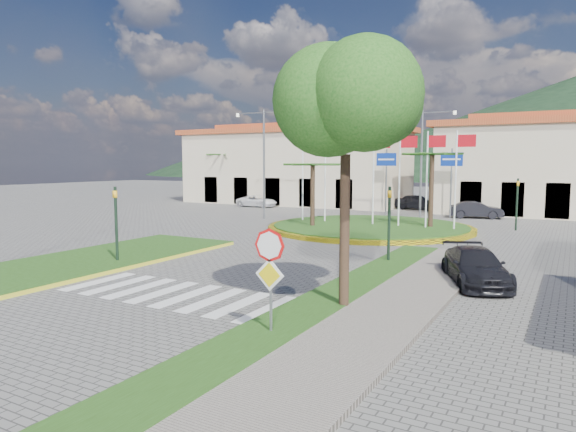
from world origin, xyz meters
The scene contains 23 objects.
ground centered at (0.00, 0.00, 0.00)m, with size 160.00×160.00×0.00m, color slate.
sidewalk_right centered at (6.00, 2.00, 0.07)m, with size 4.00×28.00×0.15m, color gray.
verge_right centered at (4.80, 2.00, 0.09)m, with size 1.60×28.00×0.18m, color #244814.
median_left centered at (-6.50, 6.00, 0.09)m, with size 5.00×14.00×0.18m, color #244814.
crosswalk centered at (0.00, 4.00, 0.01)m, with size 8.00×3.00×0.01m, color silver.
roundabout_island centered at (0.00, 22.00, 0.18)m, with size 12.70×12.70×6.00m.
stop_sign centered at (4.90, 1.96, 1.79)m, with size 0.80×0.11×2.65m.
deciduous_tree centered at (5.50, 5.00, 5.18)m, with size 3.60×3.60×6.80m.
traffic_light_left centered at (-5.20, 6.50, 1.94)m, with size 0.15×0.18×3.20m.
traffic_light_right centered at (4.50, 12.00, 1.94)m, with size 0.15×0.18×3.20m.
traffic_light_far centered at (8.00, 26.00, 1.94)m, with size 0.18×0.15×3.20m.
direction_sign_west centered at (-2.00, 30.97, 3.53)m, with size 1.60×0.14×5.20m.
direction_sign_east centered at (3.00, 30.97, 3.53)m, with size 1.60×0.14×5.20m.
street_lamp_centre centered at (1.00, 30.00, 4.50)m, with size 4.80×0.16×8.00m.
street_lamp_west centered at (-9.00, 24.00, 4.50)m, with size 4.80×0.16×8.00m.
building_left centered at (-14.00, 38.00, 3.90)m, with size 23.32×9.54×8.05m.
building_right centered at (10.00, 38.00, 3.90)m, with size 19.08×9.54×8.05m.
hill_far_west centered at (-55.00, 140.00, 11.00)m, with size 140.00×140.00×22.00m, color black.
hill_near_back centered at (-10.00, 130.00, 8.00)m, with size 110.00×110.00×16.00m, color black.
white_van centered at (-14.96, 32.27, 0.53)m, with size 1.77×3.84×1.07m, color white.
car_dark_a centered at (-1.10, 36.98, 0.67)m, with size 1.59×3.95×1.35m, color black.
car_dark_b centered at (4.66, 32.10, 0.63)m, with size 1.34×3.83×1.26m, color black.
car_side_right centered at (8.21, 10.12, 0.61)m, with size 1.71×4.21×1.22m, color black.
Camera 1 is at (11.07, -8.17, 4.18)m, focal length 32.00 mm.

